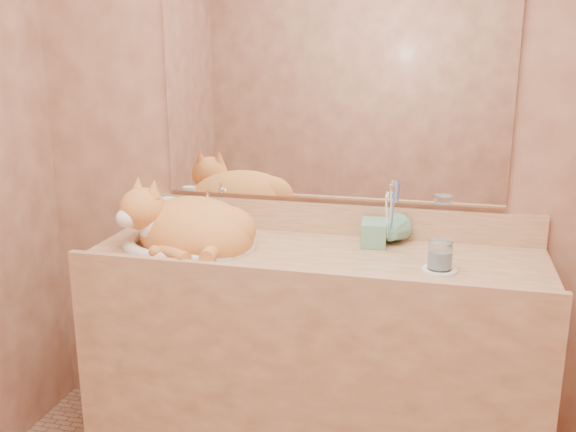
% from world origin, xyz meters
% --- Properties ---
extents(wall_back, '(2.40, 0.02, 2.50)m').
position_xyz_m(wall_back, '(0.00, 1.00, 1.25)').
color(wall_back, brown).
rests_on(wall_back, ground).
extents(vanity_counter, '(1.60, 0.55, 0.85)m').
position_xyz_m(vanity_counter, '(0.00, 0.72, 0.42)').
color(vanity_counter, '#996845').
rests_on(vanity_counter, floor).
extents(mirror, '(1.30, 0.02, 0.80)m').
position_xyz_m(mirror, '(0.00, 0.99, 1.39)').
color(mirror, white).
rests_on(mirror, wall_back).
extents(sink_basin, '(0.50, 0.42, 0.15)m').
position_xyz_m(sink_basin, '(-0.46, 0.70, 0.93)').
color(sink_basin, white).
rests_on(sink_basin, vanity_counter).
extents(faucet, '(0.07, 0.11, 0.15)m').
position_xyz_m(faucet, '(-0.46, 0.89, 0.93)').
color(faucet, silver).
rests_on(faucet, vanity_counter).
extents(cat, '(0.58, 0.53, 0.26)m').
position_xyz_m(cat, '(-0.46, 0.69, 0.93)').
color(cat, orange).
rests_on(cat, sink_basin).
extents(soap_dispenser, '(0.10, 0.10, 0.20)m').
position_xyz_m(soap_dispenser, '(0.19, 0.82, 0.95)').
color(soap_dispenser, '#69A889').
rests_on(soap_dispenser, vanity_counter).
extents(toothbrush_cup, '(0.13, 0.13, 0.10)m').
position_xyz_m(toothbrush_cup, '(0.25, 0.87, 0.90)').
color(toothbrush_cup, '#69A889').
rests_on(toothbrush_cup, vanity_counter).
extents(toothbrushes, '(0.03, 0.03, 0.21)m').
position_xyz_m(toothbrushes, '(0.25, 0.87, 0.97)').
color(toothbrushes, white).
rests_on(toothbrushes, toothbrush_cup).
extents(saucer, '(0.11, 0.11, 0.01)m').
position_xyz_m(saucer, '(0.43, 0.64, 0.85)').
color(saucer, white).
rests_on(saucer, vanity_counter).
extents(water_glass, '(0.08, 0.08, 0.09)m').
position_xyz_m(water_glass, '(0.43, 0.64, 0.91)').
color(water_glass, white).
rests_on(water_glass, saucer).
extents(lotion_bottle, '(0.06, 0.06, 0.13)m').
position_xyz_m(lotion_bottle, '(-0.62, 0.87, 0.92)').
color(lotion_bottle, white).
rests_on(lotion_bottle, vanity_counter).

